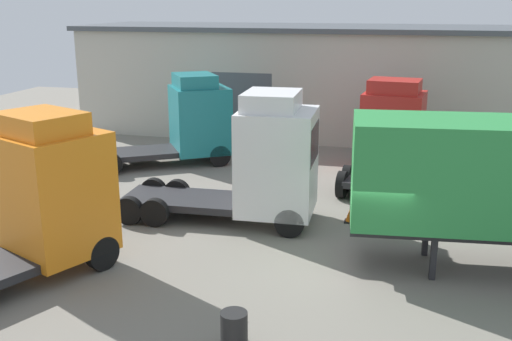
{
  "coord_description": "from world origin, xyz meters",
  "views": [
    {
      "loc": [
        0.86,
        -15.6,
        7.13
      ],
      "look_at": [
        -3.88,
        3.29,
        1.6
      ],
      "focal_mm": 42.0,
      "sensor_mm": 36.0,
      "label": 1
    }
  ],
  "objects_px": {
    "tractor_unit_orange": "(39,200)",
    "tractor_unit_red": "(391,130)",
    "tractor_unit_teal": "(188,122)",
    "oil_drum": "(234,331)",
    "traffic_cone": "(351,215)",
    "tractor_unit_white": "(264,163)"
  },
  "relations": [
    {
      "from": "tractor_unit_white",
      "to": "oil_drum",
      "type": "xyz_separation_m",
      "value": [
        1.16,
        -7.59,
        -1.62
      ]
    },
    {
      "from": "tractor_unit_white",
      "to": "traffic_cone",
      "type": "distance_m",
      "value": 3.42
    },
    {
      "from": "tractor_unit_teal",
      "to": "oil_drum",
      "type": "relative_size",
      "value": 7.99
    },
    {
      "from": "tractor_unit_white",
      "to": "tractor_unit_red",
      "type": "distance_m",
      "value": 8.2
    },
    {
      "from": "tractor_unit_red",
      "to": "tractor_unit_white",
      "type": "bearing_deg",
      "value": 159.07
    },
    {
      "from": "tractor_unit_red",
      "to": "traffic_cone",
      "type": "distance_m",
      "value": 6.82
    },
    {
      "from": "tractor_unit_red",
      "to": "traffic_cone",
      "type": "height_order",
      "value": "tractor_unit_red"
    },
    {
      "from": "tractor_unit_teal",
      "to": "tractor_unit_red",
      "type": "bearing_deg",
      "value": -28.8
    },
    {
      "from": "tractor_unit_orange",
      "to": "tractor_unit_teal",
      "type": "height_order",
      "value": "tractor_unit_orange"
    },
    {
      "from": "tractor_unit_teal",
      "to": "oil_drum",
      "type": "bearing_deg",
      "value": -98.77
    },
    {
      "from": "tractor_unit_orange",
      "to": "tractor_unit_red",
      "type": "relative_size",
      "value": 1.03
    },
    {
      "from": "tractor_unit_orange",
      "to": "oil_drum",
      "type": "height_order",
      "value": "tractor_unit_orange"
    },
    {
      "from": "traffic_cone",
      "to": "tractor_unit_white",
      "type": "bearing_deg",
      "value": -166.04
    },
    {
      "from": "tractor_unit_teal",
      "to": "traffic_cone",
      "type": "bearing_deg",
      "value": -69.55
    },
    {
      "from": "tractor_unit_red",
      "to": "traffic_cone",
      "type": "xyz_separation_m",
      "value": [
        -1.0,
        -6.55,
        -1.61
      ]
    },
    {
      "from": "tractor_unit_orange",
      "to": "tractor_unit_red",
      "type": "bearing_deg",
      "value": -10.68
    },
    {
      "from": "tractor_unit_red",
      "to": "tractor_unit_teal",
      "type": "height_order",
      "value": "tractor_unit_teal"
    },
    {
      "from": "tractor_unit_teal",
      "to": "oil_drum",
      "type": "height_order",
      "value": "tractor_unit_teal"
    },
    {
      "from": "oil_drum",
      "to": "traffic_cone",
      "type": "xyz_separation_m",
      "value": [
        1.66,
        8.29,
        -0.19
      ]
    },
    {
      "from": "tractor_unit_orange",
      "to": "tractor_unit_red",
      "type": "height_order",
      "value": "tractor_unit_orange"
    },
    {
      "from": "tractor_unit_white",
      "to": "tractor_unit_teal",
      "type": "height_order",
      "value": "tractor_unit_white"
    },
    {
      "from": "tractor_unit_teal",
      "to": "tractor_unit_orange",
      "type": "bearing_deg",
      "value": -121.5
    }
  ]
}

